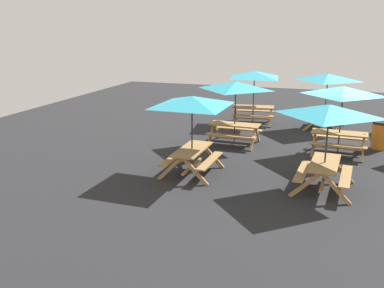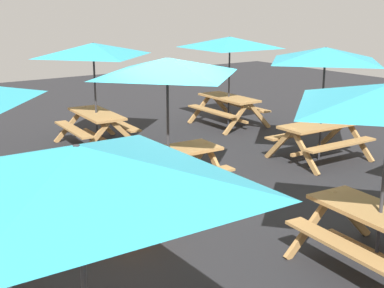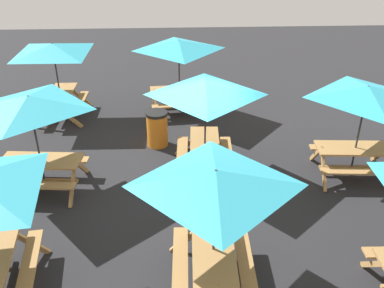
% 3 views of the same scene
% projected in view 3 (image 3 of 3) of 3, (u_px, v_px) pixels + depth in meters
% --- Properties ---
extents(ground_plane, '(29.70, 29.70, 0.00)m').
position_uv_depth(ground_plane, '(192.00, 177.00, 10.30)').
color(ground_plane, '#232326').
rests_on(ground_plane, ground).
extents(picnic_table_0, '(2.17, 2.17, 2.34)m').
position_uv_depth(picnic_table_0, '(179.00, 50.00, 12.69)').
color(picnic_table_0, '#A87A44').
rests_on(picnic_table_0, ground).
extents(picnic_table_2, '(2.83, 2.83, 2.34)m').
position_uv_depth(picnic_table_2, '(54.00, 54.00, 12.37)').
color(picnic_table_2, '#A87A44').
rests_on(picnic_table_2, ground).
extents(picnic_table_3, '(2.10, 2.10, 2.34)m').
position_uv_depth(picnic_table_3, '(206.00, 96.00, 9.61)').
color(picnic_table_3, '#A87A44').
rests_on(picnic_table_3, ground).
extents(picnic_table_5, '(2.13, 2.13, 2.34)m').
position_uv_depth(picnic_table_5, '(366.00, 99.00, 9.43)').
color(picnic_table_5, '#A87A44').
rests_on(picnic_table_5, ground).
extents(picnic_table_6, '(2.07, 2.07, 2.34)m').
position_uv_depth(picnic_table_6, '(215.00, 187.00, 6.45)').
color(picnic_table_6, '#A87A44').
rests_on(picnic_table_6, ground).
extents(picnic_table_7, '(2.17, 2.17, 2.34)m').
position_uv_depth(picnic_table_7, '(30.00, 109.00, 8.95)').
color(picnic_table_7, '#A87A44').
rests_on(picnic_table_7, ground).
extents(trash_bin_orange, '(0.59, 0.59, 0.98)m').
position_uv_depth(trash_bin_orange, '(157.00, 129.00, 11.48)').
color(trash_bin_orange, orange).
rests_on(trash_bin_orange, ground).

